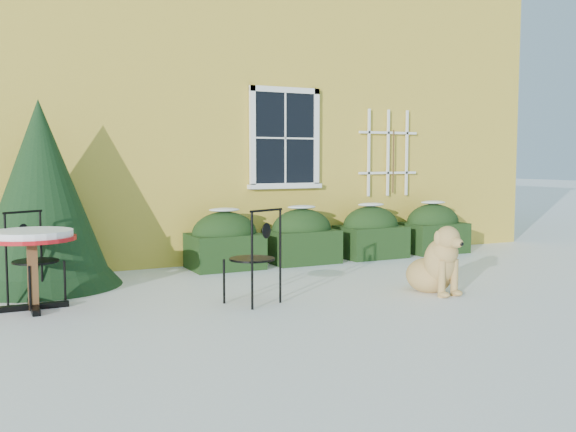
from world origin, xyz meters
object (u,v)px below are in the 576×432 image
bistro_table (32,244)px  dog (437,265)px  patio_chair_far (33,258)px  patio_chair_near (255,256)px  evergreen_shrub (42,212)px

bistro_table → dog: (4.49, -1.24, -0.38)m
patio_chair_far → dog: size_ratio=1.08×
patio_chair_near → dog: bearing=146.7°
bistro_table → patio_chair_near: bearing=-19.4°
bistro_table → patio_chair_far: (0.03, 0.28, -0.20)m
bistro_table → patio_chair_far: size_ratio=0.89×
evergreen_shrub → bistro_table: size_ratio=2.56×
evergreen_shrub → patio_chair_far: bearing=-100.6°
evergreen_shrub → dog: evergreen_shrub is taller
evergreen_shrub → bistro_table: evergreen_shrub is taller
evergreen_shrub → bistro_table: 1.37m
patio_chair_far → evergreen_shrub: bearing=51.0°
bistro_table → patio_chair_near: size_ratio=0.86×
bistro_table → patio_chair_far: 0.34m
bistro_table → dog: size_ratio=0.96×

